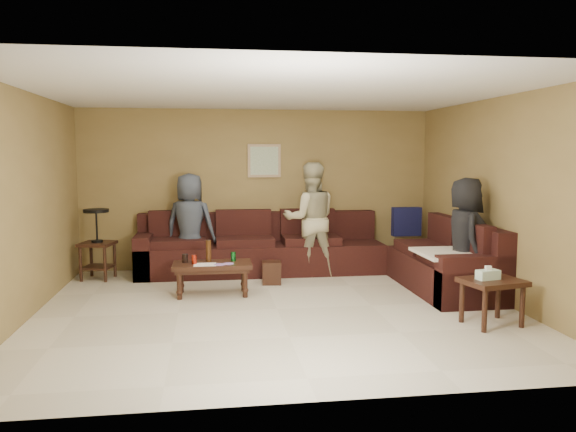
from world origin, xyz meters
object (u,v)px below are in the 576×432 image
at_px(end_table_left, 97,243).
at_px(waste_bin, 272,273).
at_px(sectional_sofa, 320,257).
at_px(side_table_right, 492,286).
at_px(coffee_table, 212,268).
at_px(person_middle, 310,219).
at_px(person_right, 465,238).
at_px(person_left, 190,225).

height_order(end_table_left, waste_bin, end_table_left).
distance_m(sectional_sofa, side_table_right, 2.79).
relative_size(coffee_table, end_table_left, 0.98).
xyz_separation_m(person_middle, person_right, (1.69, -1.58, -0.08)).
height_order(side_table_right, person_right, person_right).
height_order(sectional_sofa, person_right, person_right).
xyz_separation_m(sectional_sofa, coffee_table, (-1.56, -0.73, 0.03)).
relative_size(coffee_table, waste_bin, 3.22).
bearing_deg(side_table_right, end_table_left, 147.89).
bearing_deg(sectional_sofa, side_table_right, -60.79).
bearing_deg(person_right, person_middle, 55.67).
distance_m(waste_bin, person_left, 1.47).
bearing_deg(coffee_table, sectional_sofa, 25.23).
bearing_deg(coffee_table, person_left, 104.08).
relative_size(sectional_sofa, end_table_left, 4.56).
distance_m(sectional_sofa, person_right, 2.10).
bearing_deg(person_left, coffee_table, 121.47).
bearing_deg(person_middle, sectional_sofa, 108.13).
bearing_deg(person_middle, side_table_right, 118.44).
bearing_deg(side_table_right, waste_bin, 133.31).
distance_m(coffee_table, person_middle, 1.85).
height_order(waste_bin, person_right, person_right).
distance_m(end_table_left, waste_bin, 2.57).
bearing_deg(end_table_left, person_left, 2.85).
bearing_deg(coffee_table, waste_bin, 32.17).
bearing_deg(person_left, end_table_left, 20.24).
relative_size(coffee_table, person_middle, 0.60).
distance_m(end_table_left, side_table_right, 5.38).
distance_m(waste_bin, person_middle, 1.07).
height_order(side_table_right, person_left, person_left).
bearing_deg(coffee_table, end_table_left, 144.66).
distance_m(sectional_sofa, waste_bin, 0.78).
height_order(waste_bin, person_left, person_left).
xyz_separation_m(person_left, person_middle, (1.77, -0.20, 0.08)).
xyz_separation_m(end_table_left, person_left, (1.33, 0.07, 0.23)).
relative_size(sectional_sofa, coffee_table, 4.63).
height_order(sectional_sofa, side_table_right, sectional_sofa).
bearing_deg(sectional_sofa, waste_bin, -163.68).
relative_size(person_middle, person_right, 1.11).
height_order(sectional_sofa, person_left, person_left).
bearing_deg(waste_bin, coffee_table, -147.83).
bearing_deg(coffee_table, side_table_right, -30.20).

